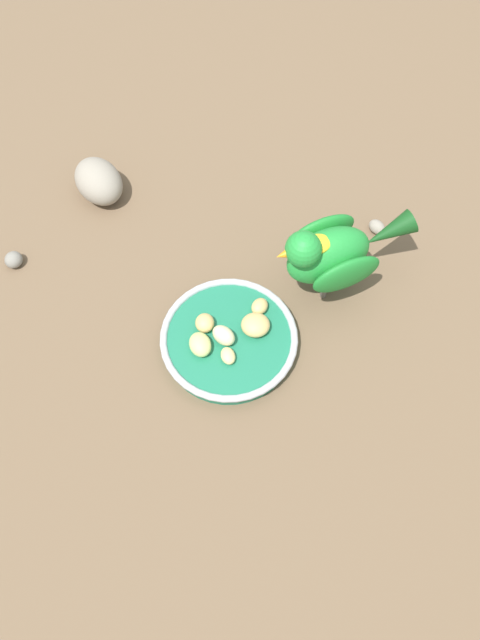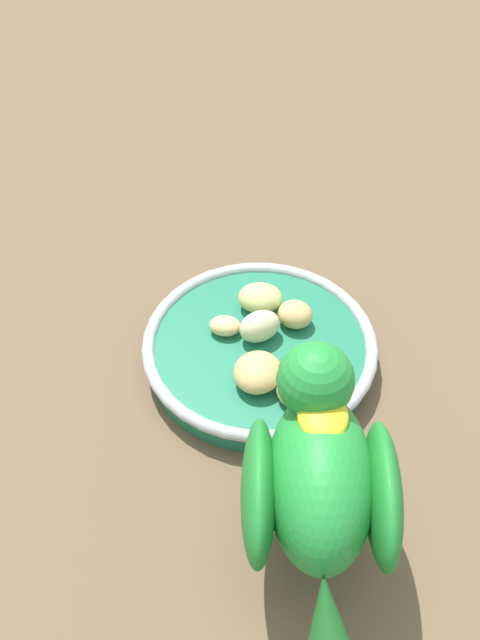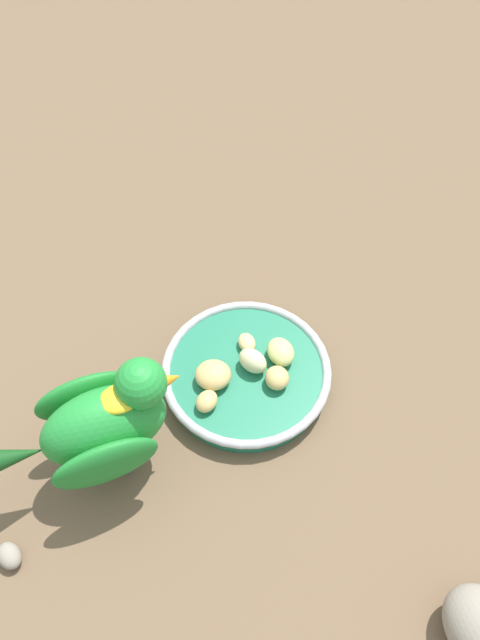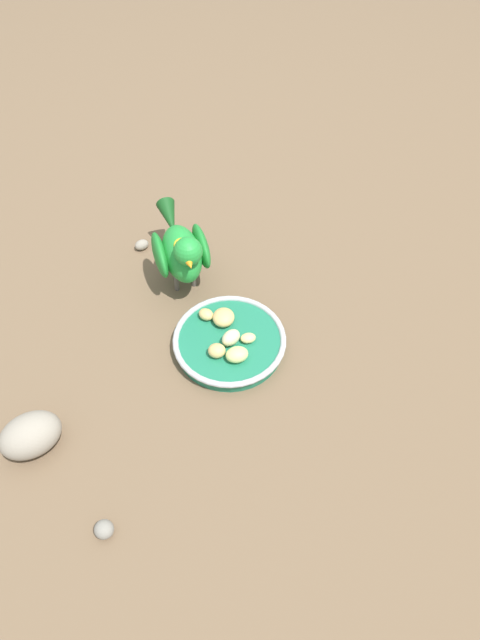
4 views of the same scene
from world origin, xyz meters
name	(u,v)px [view 2 (image 2 of 4)]	position (x,y,z in m)	size (l,w,h in m)	color
ground_plane	(224,369)	(0.00, 0.00, 0.00)	(4.00, 4.00, 0.00)	brown
feeding_bowl	(260,350)	(-0.01, -0.03, 0.01)	(0.19, 0.19, 0.03)	#1E7251
apple_piece_0	(263,330)	(0.00, -0.03, 0.04)	(0.03, 0.02, 0.03)	beige
apple_piece_1	(225,326)	(0.02, -0.01, 0.03)	(0.03, 0.02, 0.01)	#E5C67F
apple_piece_2	(258,372)	(-0.04, -0.01, 0.03)	(0.04, 0.04, 0.02)	tan
apple_piece_3	(260,298)	(0.03, -0.05, 0.03)	(0.04, 0.03, 0.02)	#C6D17A
apple_piece_4	(297,316)	(0.00, -0.07, 0.03)	(0.03, 0.03, 0.02)	tan
apple_piece_5	(292,393)	(-0.07, -0.02, 0.03)	(0.03, 0.02, 0.02)	tan
parrot	(321,481)	(-0.17, 0.02, 0.09)	(0.20, 0.14, 0.15)	#59544C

